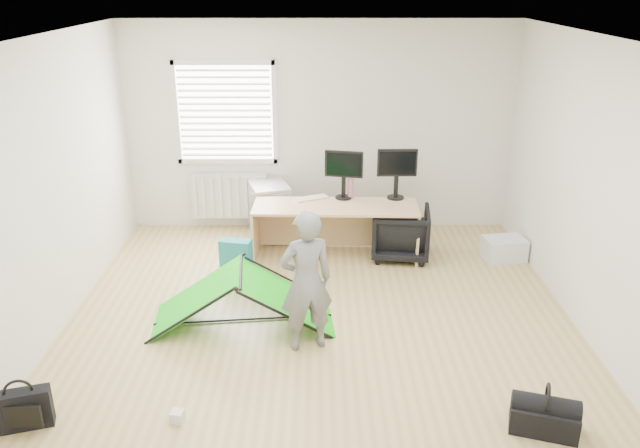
{
  "coord_description": "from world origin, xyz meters",
  "views": [
    {
      "loc": [
        -0.01,
        -5.18,
        3.18
      ],
      "look_at": [
        0.0,
        0.4,
        0.95
      ],
      "focal_mm": 35.0,
      "sensor_mm": 36.0,
      "label": 1
    }
  ],
  "objects_px": {
    "monitor_left": "(344,181)",
    "laptop_bag": "(22,410)",
    "thermos": "(351,188)",
    "person": "(306,281)",
    "monitor_right": "(396,180)",
    "filing_cabinet": "(269,210)",
    "office_chair": "(401,233)",
    "duffel_bag": "(544,419)",
    "desk": "(335,231)",
    "kite": "(242,297)",
    "storage_crate": "(504,249)"
  },
  "relations": [
    {
      "from": "monitor_left",
      "to": "laptop_bag",
      "type": "distance_m",
      "value": 4.24
    },
    {
      "from": "thermos",
      "to": "person",
      "type": "bearing_deg",
      "value": -102.56
    },
    {
      "from": "monitor_left",
      "to": "monitor_right",
      "type": "bearing_deg",
      "value": 11.5
    },
    {
      "from": "thermos",
      "to": "filing_cabinet",
      "type": "bearing_deg",
      "value": 157.93
    },
    {
      "from": "office_chair",
      "to": "duffel_bag",
      "type": "height_order",
      "value": "office_chair"
    },
    {
      "from": "desk",
      "to": "filing_cabinet",
      "type": "xyz_separation_m",
      "value": [
        -0.84,
        0.69,
        0.02
      ]
    },
    {
      "from": "kite",
      "to": "office_chair",
      "type": "bearing_deg",
      "value": 35.76
    },
    {
      "from": "person",
      "to": "storage_crate",
      "type": "xyz_separation_m",
      "value": [
        2.34,
        1.9,
        -0.53
      ]
    },
    {
      "from": "storage_crate",
      "to": "duffel_bag",
      "type": "xyz_separation_m",
      "value": [
        -0.55,
        -3.05,
        -0.03
      ]
    },
    {
      "from": "desk",
      "to": "duffel_bag",
      "type": "xyz_separation_m",
      "value": [
        1.48,
        -3.12,
        -0.22
      ]
    },
    {
      "from": "monitor_left",
      "to": "office_chair",
      "type": "height_order",
      "value": "monitor_left"
    },
    {
      "from": "office_chair",
      "to": "kite",
      "type": "relative_size",
      "value": 0.39
    },
    {
      "from": "person",
      "to": "office_chair",
      "type": "bearing_deg",
      "value": -136.56
    },
    {
      "from": "monitor_right",
      "to": "storage_crate",
      "type": "xyz_separation_m",
      "value": [
        1.29,
        -0.32,
        -0.76
      ]
    },
    {
      "from": "office_chair",
      "to": "duffel_bag",
      "type": "relative_size",
      "value": 1.39
    },
    {
      "from": "office_chair",
      "to": "person",
      "type": "relative_size",
      "value": 0.51
    },
    {
      "from": "monitor_left",
      "to": "storage_crate",
      "type": "distance_m",
      "value": 2.09
    },
    {
      "from": "thermos",
      "to": "storage_crate",
      "type": "bearing_deg",
      "value": -10.46
    },
    {
      "from": "monitor_left",
      "to": "thermos",
      "type": "xyz_separation_m",
      "value": [
        0.09,
        0.01,
        -0.09
      ]
    },
    {
      "from": "laptop_bag",
      "to": "desk",
      "type": "bearing_deg",
      "value": 35.16
    },
    {
      "from": "thermos",
      "to": "monitor_left",
      "type": "bearing_deg",
      "value": -171.13
    },
    {
      "from": "storage_crate",
      "to": "laptop_bag",
      "type": "xyz_separation_m",
      "value": [
        -4.45,
        -3.01,
        0.03
      ]
    },
    {
      "from": "filing_cabinet",
      "to": "monitor_right",
      "type": "relative_size",
      "value": 1.49
    },
    {
      "from": "desk",
      "to": "kite",
      "type": "bearing_deg",
      "value": -120.27
    },
    {
      "from": "thermos",
      "to": "kite",
      "type": "relative_size",
      "value": 0.15
    },
    {
      "from": "monitor_right",
      "to": "thermos",
      "type": "xyz_separation_m",
      "value": [
        -0.55,
        0.02,
        -0.1
      ]
    },
    {
      "from": "kite",
      "to": "thermos",
      "type": "bearing_deg",
      "value": 51.89
    },
    {
      "from": "monitor_right",
      "to": "office_chair",
      "type": "xyz_separation_m",
      "value": [
        0.05,
        -0.24,
        -0.58
      ]
    },
    {
      "from": "kite",
      "to": "storage_crate",
      "type": "relative_size",
      "value": 3.7
    },
    {
      "from": "desk",
      "to": "office_chair",
      "type": "height_order",
      "value": "desk"
    },
    {
      "from": "monitor_left",
      "to": "duffel_bag",
      "type": "relative_size",
      "value": 0.93
    },
    {
      "from": "office_chair",
      "to": "duffel_bag",
      "type": "xyz_separation_m",
      "value": [
        0.69,
        -3.14,
        -0.2
      ]
    },
    {
      "from": "filing_cabinet",
      "to": "thermos",
      "type": "xyz_separation_m",
      "value": [
        1.03,
        -0.42,
        0.44
      ]
    },
    {
      "from": "storage_crate",
      "to": "monitor_right",
      "type": "bearing_deg",
      "value": 165.92
    },
    {
      "from": "office_chair",
      "to": "laptop_bag",
      "type": "xyz_separation_m",
      "value": [
        -3.21,
        -3.09,
        -0.15
      ]
    },
    {
      "from": "office_chair",
      "to": "laptop_bag",
      "type": "relative_size",
      "value": 1.6
    },
    {
      "from": "duffel_bag",
      "to": "storage_crate",
      "type": "bearing_deg",
      "value": 97.14
    },
    {
      "from": "person",
      "to": "laptop_bag",
      "type": "distance_m",
      "value": 2.44
    },
    {
      "from": "laptop_bag",
      "to": "duffel_bag",
      "type": "xyz_separation_m",
      "value": [
        3.9,
        -0.05,
        -0.05
      ]
    },
    {
      "from": "laptop_bag",
      "to": "office_chair",
      "type": "bearing_deg",
      "value": 27.35
    },
    {
      "from": "monitor_left",
      "to": "person",
      "type": "height_order",
      "value": "person"
    },
    {
      "from": "person",
      "to": "duffel_bag",
      "type": "distance_m",
      "value": 2.2
    },
    {
      "from": "monitor_right",
      "to": "laptop_bag",
      "type": "height_order",
      "value": "monitor_right"
    },
    {
      "from": "monitor_left",
      "to": "thermos",
      "type": "distance_m",
      "value": 0.12
    },
    {
      "from": "office_chair",
      "to": "person",
      "type": "distance_m",
      "value": 2.3
    },
    {
      "from": "thermos",
      "to": "duffel_bag",
      "type": "bearing_deg",
      "value": -69.15
    },
    {
      "from": "monitor_right",
      "to": "office_chair",
      "type": "relative_size",
      "value": 0.7
    },
    {
      "from": "monitor_right",
      "to": "duffel_bag",
      "type": "relative_size",
      "value": 0.97
    },
    {
      "from": "person",
      "to": "laptop_bag",
      "type": "relative_size",
      "value": 3.14
    },
    {
      "from": "office_chair",
      "to": "storage_crate",
      "type": "relative_size",
      "value": 1.44
    }
  ]
}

